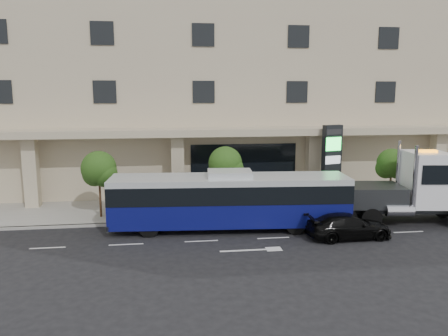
% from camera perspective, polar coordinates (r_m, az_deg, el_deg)
% --- Properties ---
extents(ground, '(120.00, 120.00, 0.00)m').
position_cam_1_polar(ground, '(26.01, 5.66, -8.02)').
color(ground, black).
rests_on(ground, ground).
extents(sidewalk, '(120.00, 6.00, 0.15)m').
position_cam_1_polar(sidewalk, '(30.68, 3.53, -5.07)').
color(sidewalk, gray).
rests_on(sidewalk, ground).
extents(curb, '(120.00, 0.30, 0.15)m').
position_cam_1_polar(curb, '(27.85, 4.72, -6.64)').
color(curb, gray).
rests_on(curb, ground).
extents(convention_center, '(60.00, 17.60, 20.00)m').
position_cam_1_polar(convention_center, '(39.98, 0.76, 12.71)').
color(convention_center, tan).
rests_on(convention_center, ground).
extents(tree_left, '(2.27, 2.20, 4.22)m').
position_cam_1_polar(tree_left, '(28.42, -15.97, -0.37)').
color(tree_left, '#422B19').
rests_on(tree_left, sidewalk).
extents(tree_mid, '(2.28, 2.20, 4.38)m').
position_cam_1_polar(tree_mid, '(28.33, 0.22, 0.29)').
color(tree_mid, '#422B19').
rests_on(tree_mid, sidewalk).
extents(tree_right, '(2.10, 2.00, 4.04)m').
position_cam_1_polar(tree_right, '(31.99, 21.09, 0.32)').
color(tree_right, '#422B19').
rests_on(tree_right, sidewalk).
extents(city_bus, '(13.98, 3.90, 3.50)m').
position_cam_1_polar(city_bus, '(25.57, 0.73, -4.14)').
color(city_bus, black).
rests_on(city_bus, ground).
extents(tow_truck, '(10.98, 3.87, 4.97)m').
position_cam_1_polar(tow_truck, '(29.07, 23.02, -2.70)').
color(tow_truck, '#2D3033').
rests_on(tow_truck, ground).
extents(black_sedan, '(4.77, 2.08, 1.36)m').
position_cam_1_polar(black_sedan, '(25.24, 15.98, -7.30)').
color(black_sedan, black).
rests_on(black_sedan, ground).
extents(signage_pylon, '(1.47, 0.85, 5.58)m').
position_cam_1_polar(signage_pylon, '(31.70, 13.85, 0.53)').
color(signage_pylon, black).
rests_on(signage_pylon, sidewalk).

